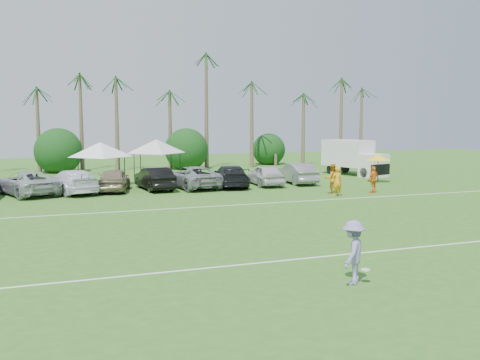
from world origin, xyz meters
name	(u,v)px	position (x,y,z in m)	size (l,w,h in m)	color
ground	(304,277)	(0.00, 0.00, 0.00)	(120.00, 120.00, 0.00)	#32661E
field_lines	(222,228)	(0.00, 8.00, 0.01)	(80.00, 12.10, 0.01)	white
palm_tree_3	(31,61)	(-8.00, 38.00, 10.06)	(2.40, 2.40, 11.90)	brown
palm_tree_4	(79,91)	(-4.00, 38.00, 7.48)	(2.40, 2.40, 8.90)	brown
palm_tree_5	(122,83)	(0.00, 38.00, 8.35)	(2.40, 2.40, 9.90)	brown
palm_tree_6	(164,75)	(4.00, 38.00, 9.21)	(2.40, 2.40, 10.90)	brown
palm_tree_7	(203,68)	(8.00, 38.00, 10.06)	(2.40, 2.40, 11.90)	brown
palm_tree_8	(250,95)	(13.00, 38.00, 7.48)	(2.40, 2.40, 8.90)	brown
palm_tree_9	(293,87)	(18.00, 38.00, 8.35)	(2.40, 2.40, 9.90)	brown
palm_tree_10	(335,80)	(23.00, 38.00, 9.21)	(2.40, 2.40, 10.90)	brown
palm_tree_11	(366,73)	(27.00, 38.00, 10.06)	(2.40, 2.40, 11.90)	brown
bush_tree_1	(58,153)	(-6.00, 39.00, 1.80)	(4.00, 4.00, 4.00)	brown
bush_tree_2	(182,150)	(6.00, 39.00, 1.80)	(4.00, 4.00, 4.00)	brown
bush_tree_3	(272,148)	(16.00, 39.00, 1.80)	(4.00, 4.00, 4.00)	brown
sideline_player_a	(337,181)	(10.08, 15.20, 0.94)	(0.69, 0.45, 1.88)	#FDA71C
sideline_player_b	(332,178)	(10.49, 16.59, 0.98)	(0.95, 0.74, 1.95)	orange
sideline_player_c	(373,179)	(13.17, 15.77, 0.89)	(1.05, 0.44, 1.78)	orange
box_truck	(354,156)	(18.41, 26.50, 1.64)	(3.79, 6.34, 3.07)	white
canopy_tent_left	(100,142)	(-3.39, 25.94, 3.21)	(4.62, 4.62, 3.74)	black
canopy_tent_right	(156,139)	(1.20, 28.30, 3.29)	(4.75, 4.75, 3.85)	black
market_umbrella	(378,157)	(16.93, 20.72, 1.96)	(1.96, 1.96, 2.18)	black
frisbee_player	(353,252)	(1.04, -1.04, 0.94)	(1.36, 1.34, 1.88)	#8A80B6
parked_car_2	(27,183)	(-8.35, 22.51, 0.79)	(2.61, 5.66, 1.57)	#ADB1B6
parked_car_3	(72,182)	(-5.62, 22.38, 0.79)	(2.20, 5.42, 1.57)	white
parked_car_4	(114,180)	(-2.88, 22.49, 0.79)	(1.86, 4.61, 1.57)	gray
parked_car_5	(155,179)	(-0.15, 22.37, 0.79)	(1.66, 4.77, 1.57)	black
parked_car_6	(193,177)	(2.59, 22.35, 0.79)	(2.61, 5.66, 1.57)	#8F9398
parked_car_7	(230,176)	(5.33, 22.15, 0.79)	(2.20, 5.42, 1.57)	black
parked_car_8	(265,175)	(8.06, 22.06, 0.79)	(1.86, 4.61, 1.57)	silver
parked_car_9	(297,173)	(10.80, 22.36, 0.79)	(1.66, 4.77, 1.57)	gray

